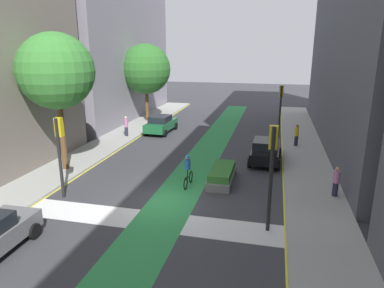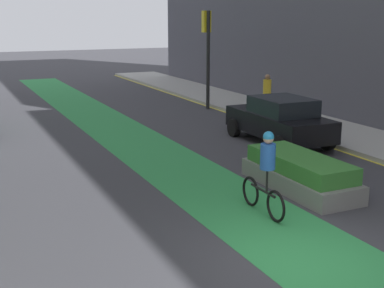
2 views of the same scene
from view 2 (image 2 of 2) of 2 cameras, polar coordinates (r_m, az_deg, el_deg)
The scene contains 7 objects.
ground_plane at distance 9.49m, azimuth 11.36°, elevation -12.70°, with size 120.00×120.00×0.00m, color #38383D.
bike_lane_paint at distance 9.78m, azimuth 13.82°, elevation -11.99°, with size 2.40×60.00×0.01m, color #2D8C47.
traffic_signal_far_right at distance 24.08m, azimuth 1.64°, elevation 11.10°, with size 0.35×0.52×4.40m.
car_black_right_far at distance 17.80m, azimuth 9.47°, elevation 2.59°, with size 2.10×4.24×1.57m.
cyclist_in_lane at distance 11.27m, azimuth 7.98°, elevation -2.97°, with size 0.32×1.73×1.86m.
pedestrian_sidewalk_right_a at distance 22.33m, azimuth 8.12°, elevation 5.39°, with size 0.34×0.34×1.67m.
median_planter at distance 13.26m, azimuth 11.60°, elevation -3.12°, with size 1.31×3.39×0.85m.
Camera 2 is at (-5.20, -6.75, 4.18)m, focal length 49.23 mm.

